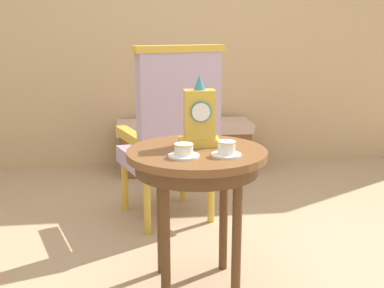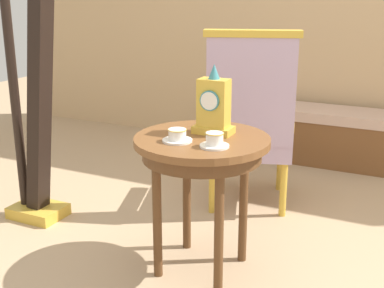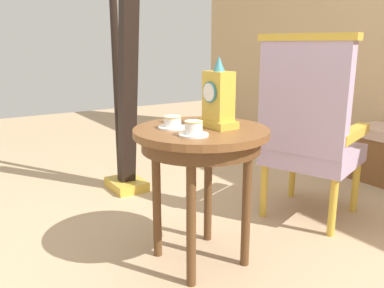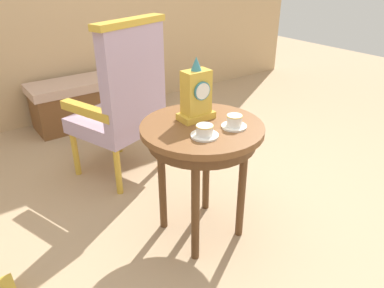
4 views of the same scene
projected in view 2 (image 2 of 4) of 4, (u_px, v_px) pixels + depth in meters
ground_plane at (209, 269)px, 2.62m from camera, size 10.00×10.00×0.00m
side_table at (202, 155)px, 2.46m from camera, size 0.65×0.65×0.69m
teacup_left at (177, 136)px, 2.36m from camera, size 0.14×0.14×0.06m
teacup_right at (214, 141)px, 2.28m from camera, size 0.13×0.13×0.07m
mantel_clock at (214, 106)px, 2.46m from camera, size 0.19×0.11×0.34m
armchair at (250, 118)px, 3.19m from camera, size 0.68×0.68×1.14m
harp at (32, 102)px, 2.99m from camera, size 0.40×0.24×1.81m
window_bench at (317, 134)px, 4.19m from camera, size 1.16×0.40×0.44m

